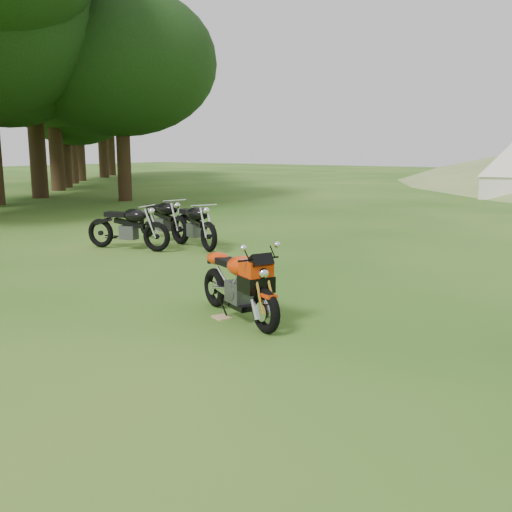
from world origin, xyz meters
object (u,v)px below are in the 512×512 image
Objects in this scene: plywood_board at (221,317)px; vintage_moto_b at (128,226)px; sport_motorcycle at (238,278)px; vintage_moto_c at (194,223)px; vintage_moto_d at (163,218)px.

vintage_moto_b is at bearing 149.84° from plywood_board.
sport_motorcycle is 7.80× the size of plywood_board.
vintage_moto_c is (-4.04, 3.74, -0.01)m from sport_motorcycle.
plywood_board is at bearing -126.87° from sport_motorcycle.
plywood_board is (-0.20, -0.11, -0.53)m from sport_motorcycle.
vintage_moto_d is (-0.26, 1.33, 0.01)m from vintage_moto_b.
sport_motorcycle reaches higher than vintage_moto_c.
sport_motorcycle is at bearing -19.56° from vintage_moto_c.
vintage_moto_d is at bearing 166.90° from sport_motorcycle.
sport_motorcycle and vintage_moto_d have the same top height.
sport_motorcycle reaches higher than vintage_moto_b.
vintage_moto_b is 0.98× the size of vintage_moto_d.
sport_motorcycle is 0.88× the size of vintage_moto_d.
sport_motorcycle is 0.90× the size of vintage_moto_b.
vintage_moto_b is at bearing 176.03° from sport_motorcycle.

